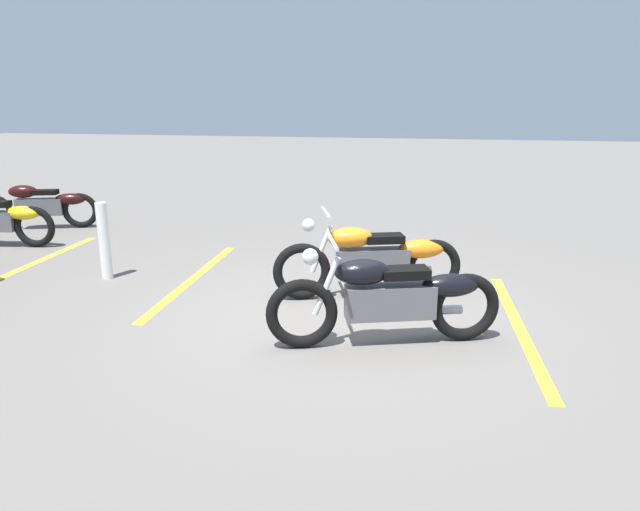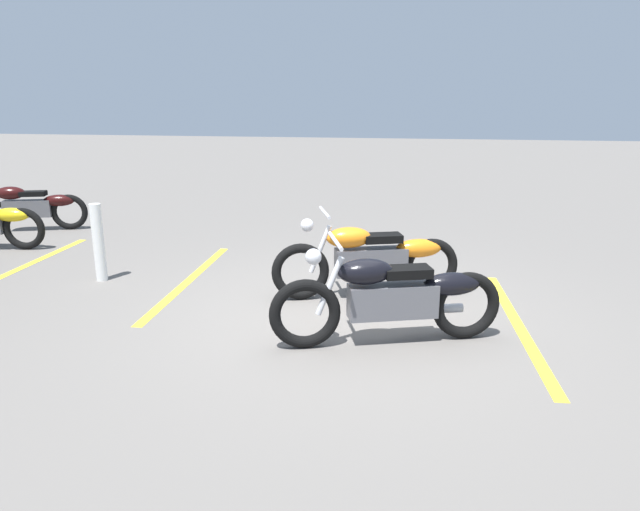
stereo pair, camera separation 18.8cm
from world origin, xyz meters
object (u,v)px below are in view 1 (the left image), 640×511
object	(u,v)px
motorcycle_bright_foreground	(373,258)
motorcycle_row_far_left	(41,205)
bollard_post	(104,241)
motorcycle_dark_foreground	(391,297)

from	to	relation	value
motorcycle_bright_foreground	motorcycle_row_far_left	distance (m)	6.73
motorcycle_bright_foreground	motorcycle_row_far_left	world-z (taller)	motorcycle_bright_foreground
bollard_post	motorcycle_row_far_left	bearing A→B (deg)	-40.51
motorcycle_bright_foreground	bollard_post	distance (m)	3.46
motorcycle_dark_foreground	motorcycle_row_far_left	distance (m)	7.59
motorcycle_bright_foreground	bollard_post	size ratio (longest dim) A/B	2.15
motorcycle_dark_foreground	motorcycle_bright_foreground	bearing A→B (deg)	-94.54
bollard_post	motorcycle_dark_foreground	bearing A→B (deg)	161.65
bollard_post	motorcycle_bright_foreground	bearing A→B (deg)	-179.22
motorcycle_dark_foreground	motorcycle_row_far_left	size ratio (longest dim) A/B	1.06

